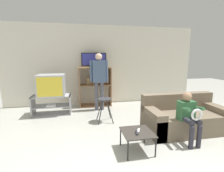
# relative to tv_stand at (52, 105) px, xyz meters

# --- Properties ---
(wall_back) EXTENTS (6.40, 0.06, 2.60)m
(wall_back) POSITION_rel_tv_stand_xyz_m (1.59, 0.87, 1.04)
(wall_back) COLOR silver
(wall_back) RESTS_ON ground_plane
(tv_stand) EXTENTS (1.02, 0.45, 0.53)m
(tv_stand) POSITION_rel_tv_stand_xyz_m (0.00, 0.00, 0.00)
(tv_stand) COLOR #A8A8AD
(tv_stand) RESTS_ON ground_plane
(television_main) EXTENTS (0.70, 0.56, 0.58)m
(television_main) POSITION_rel_tv_stand_xyz_m (0.02, -0.02, 0.56)
(television_main) COLOR #B2B2B7
(television_main) RESTS_ON tv_stand
(media_shelf) EXTENTS (1.02, 0.43, 1.26)m
(media_shelf) POSITION_rel_tv_stand_xyz_m (1.26, 0.58, 0.38)
(media_shelf) COLOR #8E6642
(media_shelf) RESTS_ON ground_plane
(television_flat) EXTENTS (0.78, 0.20, 0.45)m
(television_flat) POSITION_rel_tv_stand_xyz_m (1.24, 0.60, 1.21)
(television_flat) COLOR black
(television_flat) RESTS_ON media_shelf
(folding_stool) EXTENTS (0.38, 0.37, 0.59)m
(folding_stool) POSITION_rel_tv_stand_xyz_m (1.36, -0.82, 0.21)
(folding_stool) COLOR black
(folding_stool) RESTS_ON ground_plane
(snack_table) EXTENTS (0.50, 0.50, 0.34)m
(snack_table) POSITION_rel_tv_stand_xyz_m (1.69, -2.20, 0.05)
(snack_table) COLOR #38332D
(snack_table) RESTS_ON ground_plane
(remote_control_black) EXTENTS (0.07, 0.15, 0.02)m
(remote_control_black) POSITION_rel_tv_stand_xyz_m (1.66, -2.25, 0.09)
(remote_control_black) COLOR #232328
(remote_control_black) RESTS_ON snack_table
(remote_control_white) EXTENTS (0.10, 0.15, 0.02)m
(remote_control_white) POSITION_rel_tv_stand_xyz_m (1.72, -2.18, 0.09)
(remote_control_white) COLOR silver
(remote_control_white) RESTS_ON snack_table
(couch) EXTENTS (1.69, 0.82, 0.76)m
(couch) POSITION_rel_tv_stand_xyz_m (2.96, -1.62, 0.01)
(couch) COLOR #756651
(couch) RESTS_ON ground_plane
(person_standing_adult) EXTENTS (0.53, 0.20, 1.68)m
(person_standing_adult) POSITION_rel_tv_stand_xyz_m (1.34, 0.11, 0.76)
(person_standing_adult) COLOR #4C4C56
(person_standing_adult) RESTS_ON ground_plane
(person_seated_child) EXTENTS (0.33, 0.43, 0.94)m
(person_seated_child) POSITION_rel_tv_stand_xyz_m (2.71, -2.10, 0.30)
(person_seated_child) COLOR #2D2D38
(person_seated_child) RESTS_ON ground_plane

